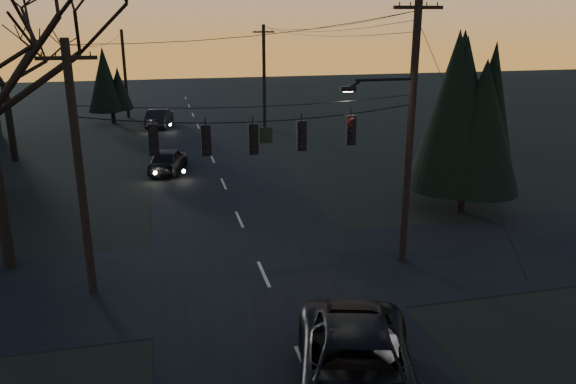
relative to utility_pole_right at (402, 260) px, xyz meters
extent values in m
cube|color=black|center=(-5.50, 10.00, 0.01)|extent=(8.00, 120.00, 0.02)
cube|color=black|center=(-5.50, 0.00, 0.01)|extent=(60.00, 7.00, 0.02)
cylinder|color=black|center=(-5.75, 0.00, 6.10)|extent=(11.50, 0.04, 0.04)
cylinder|color=black|center=(-14.73, 2.80, 2.82)|extent=(0.44, 0.44, 5.63)
cylinder|color=black|center=(5.17, 4.66, 0.80)|extent=(0.36, 0.36, 1.60)
cone|color=black|center=(5.17, 4.66, 4.44)|extent=(4.80, 4.80, 6.47)
cylinder|color=black|center=(-18.20, 20.50, 2.47)|extent=(0.44, 0.44, 4.95)
cylinder|color=black|center=(-12.69, 33.37, 0.80)|extent=(0.36, 0.36, 1.60)
cone|color=black|center=(-12.69, 33.37, 3.50)|extent=(3.16, 3.16, 4.60)
imported|color=black|center=(-4.66, -7.63, 0.88)|extent=(4.55, 6.90, 1.76)
imported|color=black|center=(-8.45, 15.36, 0.75)|extent=(2.80, 4.69, 1.49)
imported|color=black|center=(-8.70, 30.48, 0.79)|extent=(2.56, 5.00, 1.57)
camera|label=1|loc=(-8.96, -18.56, 9.11)|focal=35.00mm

